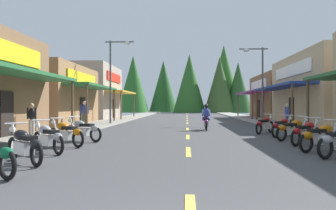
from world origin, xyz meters
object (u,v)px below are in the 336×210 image
Objects in this scene: rider_cruising_lead at (206,119)px; motorcycle_parked_right_2 at (321,136)px; pedestrian_by_shop at (287,114)px; pedestrian_waiting at (32,118)px; motorcycle_parked_right_3 at (306,132)px; pedestrian_browsing at (85,112)px; motorcycle_parked_left_2 at (48,137)px; motorcycle_parked_left_1 at (24,145)px; streetlamp_left at (115,70)px; motorcycle_parked_left_4 at (83,130)px; streetlamp_right at (258,74)px; motorcycle_parked_right_6 at (265,124)px; motorcycle_parked_left_3 at (66,133)px; motorcycle_parked_right_5 at (282,127)px; motorcycle_parked_right_4 at (293,129)px.

motorcycle_parked_right_2 is at bearing -159.40° from rider_cruising_lead.
pedestrian_by_shop reaches higher than pedestrian_waiting.
pedestrian_browsing is (-11.23, 9.50, 0.54)m from motorcycle_parked_right_3.
motorcycle_parked_right_2 is 8.75m from motorcycle_parked_left_2.
pedestrian_by_shop is 0.90× the size of pedestrian_browsing.
motorcycle_parked_right_2 is at bearing -119.01° from motorcycle_parked_left_1.
motorcycle_parked_right_2 is 8.98m from motorcycle_parked_left_1.
streetlamp_left is 10.80m from pedestrian_waiting.
streetlamp_left reaches higher than pedestrian_waiting.
pedestrian_by_shop is at bearing -109.96° from motorcycle_parked_left_4.
streetlamp_right is 3.33× the size of motorcycle_parked_right_6.
motorcycle_parked_left_3 is at bearing -85.69° from streetlamp_left.
pedestrian_by_shop is (10.74, 14.56, 0.43)m from motorcycle_parked_left_1.
streetlamp_left reaches higher than pedestrian_browsing.
rider_cruising_lead reaches higher than motorcycle_parked_left_2.
streetlamp_left is 3.89× the size of motorcycle_parked_right_3.
motorcycle_parked_left_2 is 3.55m from motorcycle_parked_left_4.
motorcycle_parked_right_5 is at bearing 113.95° from pedestrian_waiting.
motorcycle_parked_left_3 is (-8.50, -6.11, 0.00)m from motorcycle_parked_right_6.
motorcycle_parked_left_2 is 0.90× the size of motorcycle_parked_left_3.
streetlamp_left is 17.93m from motorcycle_parked_left_1.
motorcycle_parked_right_3 is at bearing -52.49° from streetlamp_left.
motorcycle_parked_right_2 is 15.85m from pedestrian_browsing.
motorcycle_parked_left_4 is at bearing 142.53° from rider_cruising_lead.
motorcycle_parked_right_3 is 0.89× the size of motorcycle_parked_right_4.
streetlamp_right is at bearing -72.55° from pedestrian_browsing.
pedestrian_waiting reaches higher than motorcycle_parked_right_6.
streetlamp_right is 16.30m from motorcycle_parked_right_2.
motorcycle_parked_left_3 is at bearing 161.77° from motorcycle_parked_right_6.
streetlamp_left is at bearing -173.75° from streetlamp_right.
motorcycle_parked_left_4 is at bearing 146.96° from motorcycle_parked_right_5.
rider_cruising_lead is 1.21× the size of pedestrian_browsing.
motorcycle_parked_right_4 and motorcycle_parked_left_4 have the same top height.
motorcycle_parked_right_3 is 1.02× the size of motorcycle_parked_left_2.
motorcycle_parked_right_6 is 11.68m from pedestrian_waiting.
motorcycle_parked_right_2 is 3.58m from motorcycle_parked_right_4.
motorcycle_parked_right_2 is at bearing -167.20° from motorcycle_parked_left_4.
motorcycle_parked_right_3 is 1.79m from motorcycle_parked_right_4.
pedestrian_by_shop is (10.97, 10.79, 0.43)m from motorcycle_parked_left_3.
motorcycle_parked_right_3 is (0.11, 1.79, 0.00)m from motorcycle_parked_right_2.
motorcycle_parked_right_5 is (-0.99, -10.64, -3.42)m from streetlamp_right.
motorcycle_parked_left_2 is (-8.46, -7.86, 0.00)m from motorcycle_parked_right_6.
pedestrian_waiting is (-11.83, -0.69, 0.43)m from motorcycle_parked_right_5.
motorcycle_parked_left_2 is 11.61m from rider_cruising_lead.
pedestrian_by_shop is 1.00× the size of pedestrian_waiting.
motorcycle_parked_right_3 is at bearing -124.83° from motorcycle_parked_right_4.
motorcycle_parked_right_6 is 3.77m from rider_cruising_lead.
streetlamp_right is 3.55× the size of motorcycle_parked_right_5.
motorcycle_parked_right_5 is (-0.00, 1.68, 0.00)m from motorcycle_parked_right_4.
rider_cruising_lead is at bearing -74.58° from motorcycle_parked_left_2.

